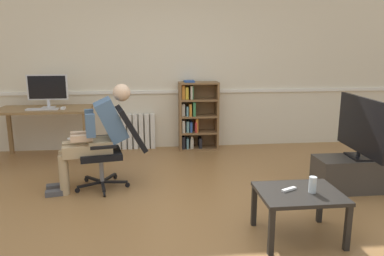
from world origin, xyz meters
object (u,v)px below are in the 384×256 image
object	(u,v)px
computer_mouse	(63,108)
tv_stand	(356,174)
spare_remote	(289,189)
computer_desk	(45,115)
person_seated	(97,134)
tv_screen	(361,126)
keyboard	(42,109)
radiator	(133,132)
bookshelf	(195,116)
office_chair	(115,144)
coffee_table	(299,198)
drinking_glass	(313,185)
imac_monitor	(47,88)

from	to	relation	value
computer_mouse	tv_stand	world-z (taller)	computer_mouse
spare_remote	tv_stand	bearing A→B (deg)	-78.08
tv_stand	spare_remote	world-z (taller)	spare_remote
computer_desk	spare_remote	world-z (taller)	computer_desk
computer_mouse	person_seated	distance (m)	1.32
computer_desk	tv_screen	world-z (taller)	tv_screen
keyboard	radiator	bearing A→B (deg)	23.41
bookshelf	office_chair	xyz separation A→B (m)	(-1.13, -1.53, -0.02)
keyboard	computer_mouse	distance (m)	0.28
person_seated	tv_stand	distance (m)	3.03
person_seated	coffee_table	xyz separation A→B (m)	(1.87, -1.37, -0.29)
drinking_glass	keyboard	bearing A→B (deg)	138.60
tv_screen	drinking_glass	size ratio (longest dim) A/B	7.47
spare_remote	person_seated	bearing A→B (deg)	26.48
computer_desk	radiator	xyz separation A→B (m)	(1.24, 0.39, -0.37)
coffee_table	tv_screen	bearing A→B (deg)	41.81
computer_mouse	tv_screen	distance (m)	3.92
keyboard	bookshelf	distance (m)	2.28
computer_desk	computer_mouse	bearing A→B (deg)	-21.95
keyboard	bookshelf	world-z (taller)	bookshelf
imac_monitor	computer_mouse	distance (m)	0.41
radiator	spare_remote	size ratio (longest dim) A/B	4.79
imac_monitor	tv_stand	distance (m)	4.31
person_seated	bookshelf	bearing A→B (deg)	128.80
keyboard	bookshelf	bearing A→B (deg)	10.89
computer_desk	computer_mouse	xyz separation A→B (m)	(0.30, -0.12, 0.12)
imac_monitor	drinking_glass	size ratio (longest dim) A/B	4.14
computer_mouse	tv_screen	xyz separation A→B (m)	(3.60, -1.55, -0.02)
imac_monitor	tv_stand	size ratio (longest dim) A/B	0.60
imac_monitor	spare_remote	bearing A→B (deg)	-45.25
radiator	computer_mouse	bearing A→B (deg)	-151.54
computer_mouse	tv_stand	distance (m)	3.96
radiator	office_chair	bearing A→B (deg)	-94.38
office_chair	bookshelf	bearing A→B (deg)	132.42
person_seated	tv_screen	bearing A→B (deg)	71.46
computer_desk	bookshelf	bearing A→B (deg)	7.33
computer_desk	tv_stand	distance (m)	4.26
radiator	person_seated	bearing A→B (deg)	-100.62
tv_screen	bookshelf	bearing A→B (deg)	43.49
office_chair	coffee_table	xyz separation A→B (m)	(1.68, -1.41, -0.15)
imac_monitor	coffee_table	distance (m)	3.93
computer_mouse	tv_stand	xyz separation A→B (m)	(3.60, -1.55, -0.58)
keyboard	drinking_glass	size ratio (longest dim) A/B	3.16
bookshelf	office_chair	world-z (taller)	bookshelf
tv_screen	person_seated	bearing A→B (deg)	85.87
keyboard	computer_mouse	bearing A→B (deg)	4.04
radiator	spare_remote	world-z (taller)	radiator
imac_monitor	computer_mouse	bearing A→B (deg)	-38.52
office_chair	tv_stand	distance (m)	2.83
tv_stand	person_seated	bearing A→B (deg)	172.56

